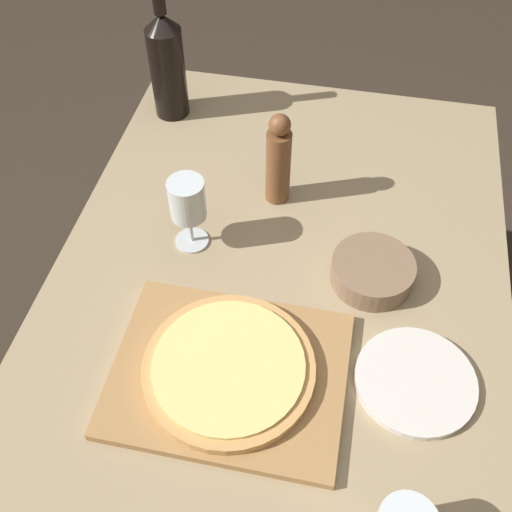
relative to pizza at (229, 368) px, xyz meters
The scene contains 9 objects.
ground_plane 0.80m from the pizza, 66.15° to the left, with size 12.00×12.00×0.00m, color #382D23.
dining_table 0.17m from the pizza, 66.15° to the left, with size 0.88×1.52×0.76m.
cutting_board 0.02m from the pizza, 90.00° to the left, with size 0.39×0.31×0.02m.
pizza is the anchor object (origin of this frame).
wine_bottle 0.75m from the pizza, 113.82° to the left, with size 0.08×0.08×0.34m.
pepper_mill 0.45m from the pizza, 89.54° to the left, with size 0.05×0.05×0.21m.
wine_glass 0.33m from the pizza, 116.86° to the left, with size 0.07×0.07×0.16m.
small_bowl 0.34m from the pizza, 49.42° to the left, with size 0.16×0.16×0.05m.
dinner_plate 0.31m from the pizza, ahead, with size 0.20×0.20×0.01m.
Camera 1 is at (0.10, -0.57, 1.68)m, focal length 42.00 mm.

